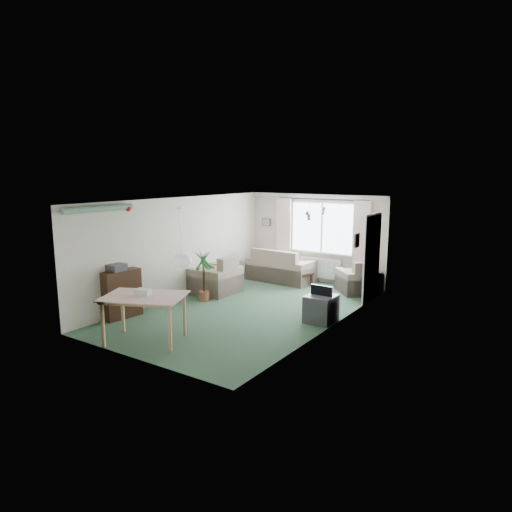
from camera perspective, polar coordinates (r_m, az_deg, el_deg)
The scene contains 25 objects.
ground at distance 10.13m, azimuth -0.95°, elevation -6.67°, with size 6.50×6.50×0.00m, color #2D4C33.
window at distance 12.47m, azimuth 8.29°, elevation 3.51°, with size 1.80×0.03×1.30m, color white.
curtain_rod at distance 12.33m, azimuth 8.22°, elevation 7.02°, with size 2.60×0.03×0.03m, color black.
curtain_left at distance 12.95m, azimuth 3.47°, elevation 2.82°, with size 0.45×0.08×2.00m, color beige.
curtain_right at distance 11.97m, azimuth 13.03°, elevation 1.95°, with size 0.45×0.08×2.00m, color beige.
radiator at distance 12.61m, azimuth 8.08°, elevation -1.48°, with size 1.20×0.10×0.55m, color white.
doorway at distance 10.93m, azimuth 14.33°, elevation -0.32°, with size 0.03×0.95×2.00m, color black.
pendant_lamp at distance 7.91m, azimuth -9.31°, elevation -0.61°, with size 0.36×0.36×0.36m, color white.
tinsel_garland at distance 9.37m, azimuth -19.03°, elevation 5.60°, with size 1.60×1.60×0.12m, color #196626.
bauble_cluster_a at distance 9.84m, azimuth 8.31°, elevation 5.91°, with size 0.20×0.20×0.20m, color silver.
bauble_cluster_b at distance 8.63m, azimuth 6.66°, elevation 5.33°, with size 0.20×0.20×0.20m, color silver.
wall_picture_back at distance 13.34m, azimuth 1.29°, elevation 4.27°, with size 0.28×0.03×0.22m, color brown.
wall_picture_right at distance 9.92m, azimuth 12.50°, elevation 1.91°, with size 0.03×0.24×0.30m, color brown.
sofa at distance 12.67m, azimuth 3.24°, elevation -1.09°, with size 1.82×0.96×0.91m, color beige.
armchair_corner at distance 11.70m, azimuth 12.72°, elevation -2.46°, with size 0.94×0.89×0.84m, color tan.
armchair_left at distance 11.43m, azimuth -5.09°, elevation -2.27°, with size 1.06×1.00×0.95m, color #C6AB96.
coffee_table at distance 12.33m, azimuth 5.25°, elevation -2.76°, with size 0.79×0.44×0.35m, color black.
photo_frame at distance 12.29m, azimuth 4.80°, elevation -1.56°, with size 0.12×0.02×0.16m, color #4C3827.
bookshelf at distance 9.83m, azimuth -16.41°, elevation -4.59°, with size 0.27×0.82×1.00m, color black.
hifi_box at distance 9.68m, azimuth -17.03°, elevation -1.38°, with size 0.28×0.35×0.14m, color #36353A.
houseplant at distance 10.71m, azimuth -6.55°, elevation -2.41°, with size 0.52×0.52×1.22m, color #2B6522.
dining_table at distance 8.41m, azimuth -13.70°, elevation -7.66°, with size 1.30×0.87×0.81m, color tan.
gift_box at distance 8.37m, azimuth -13.90°, elevation -4.41°, with size 0.25×0.18×0.12m, color silver.
tv_cube at distance 9.33m, azimuth 8.14°, elevation -6.52°, with size 0.55×0.60×0.55m, color #3E3F43.
pet_bed at distance 9.80m, azimuth 7.98°, elevation -6.98°, with size 0.61×0.61×0.12m, color navy.
Camera 1 is at (5.52, -7.96, 2.97)m, focal length 32.00 mm.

